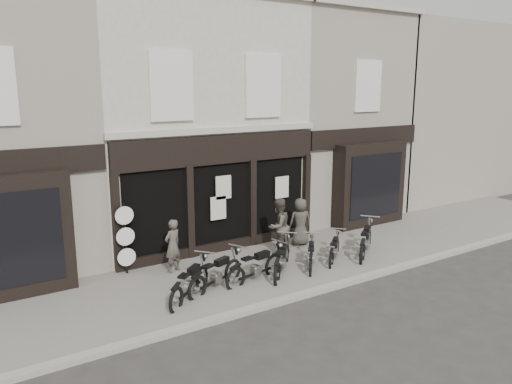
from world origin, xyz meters
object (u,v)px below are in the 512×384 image
motorcycle_4 (311,258)px  man_centre (279,226)px  motorcycle_1 (216,277)px  motorcycle_5 (334,252)px  motorcycle_2 (256,269)px  man_left (173,246)px  advert_sign_post (126,242)px  man_right (300,222)px  motorcycle_0 (190,286)px  motorcycle_3 (282,262)px  motorcycle_6 (366,244)px

motorcycle_4 → man_centre: bearing=46.8°
motorcycle_1 → motorcycle_5: 4.14m
motorcycle_2 → man_left: (-1.68, 1.83, 0.49)m
motorcycle_4 → advert_sign_post: bearing=103.9°
man_centre → man_right: bearing=-179.5°
motorcycle_5 → man_left: (-4.63, 1.75, 0.54)m
motorcycle_1 → motorcycle_4: 3.17m
motorcycle_5 → man_right: man_right is taller
motorcycle_4 → advert_sign_post: 5.45m
man_centre → motorcycle_5: bearing=113.2°
man_left → motorcycle_4: bearing=132.4°
motorcycle_0 → advert_sign_post: bearing=69.5°
motorcycle_1 → man_centre: bearing=1.9°
motorcycle_3 → advert_sign_post: 4.51m
motorcycle_1 → motorcycle_3: motorcycle_3 is taller
motorcycle_4 → man_centre: man_centre is taller
motorcycle_0 → man_left: 1.98m
man_right → advert_sign_post: advert_sign_post is taller
motorcycle_6 → man_centre: size_ratio=1.11×
motorcycle_5 → man_centre: bearing=88.6°
motorcycle_3 → motorcycle_6: bearing=-46.7°
motorcycle_6 → man_right: (-1.20, 1.88, 0.48)m
motorcycle_2 → motorcycle_4: 1.98m
motorcycle_1 → motorcycle_4: (3.17, -0.10, -0.05)m
motorcycle_3 → man_right: size_ratio=1.09×
motorcycle_5 → motorcycle_3: bearing=140.0°
motorcycle_2 → advert_sign_post: size_ratio=0.99×
advert_sign_post → motorcycle_4: bearing=-24.0°
motorcycle_4 → motorcycle_6: (2.18, -0.09, 0.08)m
motorcycle_2 → man_right: 3.50m
motorcycle_6 → motorcycle_5: bearing=135.2°
motorcycle_5 → man_right: (0.00, 1.73, 0.57)m
motorcycle_1 → motorcycle_6: bearing=-24.4°
man_right → motorcycle_6: bearing=138.9°
motorcycle_0 → man_centre: bearing=-17.2°
motorcycle_4 → motorcycle_5: (0.97, 0.05, -0.01)m
motorcycle_3 → motorcycle_5: motorcycle_3 is taller
motorcycle_0 → motorcycle_2: size_ratio=0.84×
motorcycle_3 → motorcycle_5: 2.03m
motorcycle_5 → man_centre: size_ratio=0.86×
motorcycle_6 → motorcycle_1: bearing=140.0°
motorcycle_3 → motorcycle_2: bearing=138.8°
man_left → advert_sign_post: size_ratio=0.72×
motorcycle_3 → advert_sign_post: bearing=103.5°
motorcycle_0 → motorcycle_3: (2.97, 0.11, 0.01)m
motorcycle_5 → man_right: 1.82m
motorcycle_5 → man_left: 4.98m
motorcycle_2 → man_right: size_ratio=1.35×
motorcycle_0 → man_left: man_left is taller
motorcycle_2 → advert_sign_post: 3.80m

